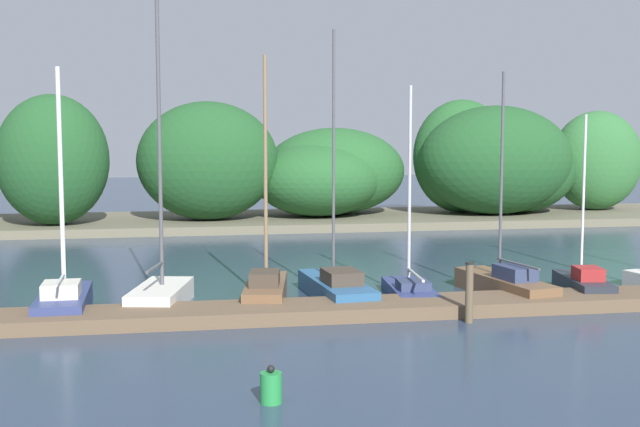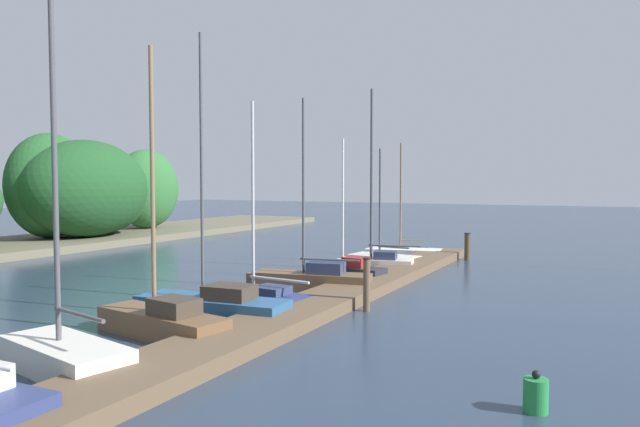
% 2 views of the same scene
% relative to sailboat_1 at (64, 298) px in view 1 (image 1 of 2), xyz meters
% --- Properties ---
extents(dock_pier, '(27.50, 1.80, 0.35)m').
position_rel_sailboat_1_xyz_m(dock_pier, '(9.86, -1.55, -0.24)').
color(dock_pier, brown).
rests_on(dock_pier, ground).
extents(far_shore, '(64.98, 8.15, 6.44)m').
position_rel_sailboat_1_xyz_m(far_shore, '(10.47, 19.27, 2.25)').
color(far_shore, '#66604C').
rests_on(far_shore, ground).
extents(sailboat_1, '(1.29, 3.81, 6.37)m').
position_rel_sailboat_1_xyz_m(sailboat_1, '(0.00, 0.00, 0.00)').
color(sailboat_1, navy).
rests_on(sailboat_1, ground).
extents(sailboat_2, '(1.85, 3.40, 8.18)m').
position_rel_sailboat_1_xyz_m(sailboat_2, '(2.49, 0.41, 0.02)').
color(sailboat_2, silver).
rests_on(sailboat_2, ground).
extents(sailboat_3, '(1.65, 3.96, 6.80)m').
position_rel_sailboat_1_xyz_m(sailboat_3, '(5.33, 0.53, 0.01)').
color(sailboat_3, brown).
rests_on(sailboat_3, ground).
extents(sailboat_4, '(1.58, 4.48, 7.53)m').
position_rel_sailboat_1_xyz_m(sailboat_4, '(7.31, 0.58, -0.03)').
color(sailboat_4, '#285684').
rests_on(sailboat_4, ground).
extents(sailboat_5, '(1.41, 3.61, 6.01)m').
position_rel_sailboat_1_xyz_m(sailboat_5, '(9.44, 0.43, -0.12)').
color(sailboat_5, navy).
rests_on(sailboat_5, ground).
extents(sailboat_6, '(1.72, 4.31, 6.41)m').
position_rel_sailboat_1_xyz_m(sailboat_6, '(12.13, 0.14, -0.02)').
color(sailboat_6, brown).
rests_on(sailboat_6, ground).
extents(sailboat_7, '(1.33, 3.11, 5.21)m').
position_rel_sailboat_1_xyz_m(sailboat_7, '(14.42, -0.19, -0.06)').
color(sailboat_7, '#232833').
rests_on(sailboat_7, ground).
extents(mooring_piling_1, '(0.22, 0.22, 1.51)m').
position_rel_sailboat_1_xyz_m(mooring_piling_1, '(10.01, -2.82, 0.35)').
color(mooring_piling_1, brown).
rests_on(mooring_piling_1, ground).
extents(channel_buoy_1, '(0.39, 0.39, 0.68)m').
position_rel_sailboat_1_xyz_m(channel_buoy_1, '(4.47, -7.98, -0.13)').
color(channel_buoy_1, '#23843D').
rests_on(channel_buoy_1, ground).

